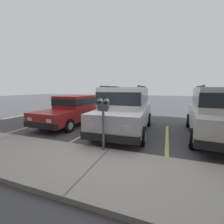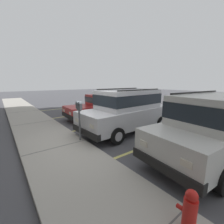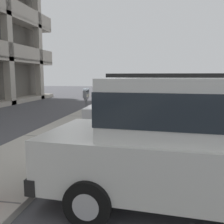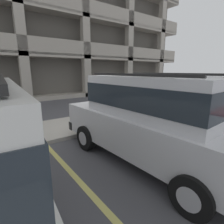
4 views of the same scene
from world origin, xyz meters
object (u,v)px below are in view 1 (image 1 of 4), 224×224
object	(u,v)px
red_sedan	(219,111)
silver_suv	(126,108)
dark_hatchback	(73,109)
parking_meter_near	(103,112)

from	to	relation	value
red_sedan	silver_suv	bearing A→B (deg)	9.21
silver_suv	red_sedan	bearing A→B (deg)	-178.02
red_sedan	dark_hatchback	world-z (taller)	red_sedan
silver_suv	red_sedan	size ratio (longest dim) A/B	0.99
dark_hatchback	parking_meter_near	world-z (taller)	parking_meter_near
silver_suv	dark_hatchback	world-z (taller)	silver_suv
dark_hatchback	parking_meter_near	bearing A→B (deg)	137.62
red_sedan	dark_hatchback	bearing A→B (deg)	2.76
red_sedan	parking_meter_near	distance (m)	4.52
parking_meter_near	red_sedan	bearing A→B (deg)	-142.22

